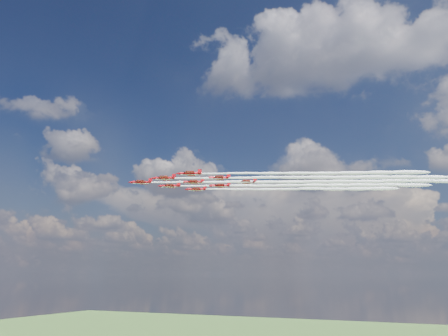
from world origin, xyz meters
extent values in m
cylinder|color=#BB0A15|center=(-14.89, -7.74, 76.87)|extent=(6.63, 3.52, 0.94)
cone|color=#BB0A15|center=(-18.80, -9.40, 76.87)|extent=(1.93, 1.53, 0.94)
cone|color=#BB0A15|center=(-11.21, -6.18, 76.87)|extent=(1.51, 1.28, 0.85)
ellipsoid|color=black|center=(-16.45, -8.41, 77.25)|extent=(1.93, 1.40, 0.61)
cube|color=#BB0A15|center=(-14.50, -7.58, 76.82)|extent=(5.56, 8.26, 0.12)
cube|color=#BB0A15|center=(-11.76, -6.41, 76.87)|extent=(2.29, 3.28, 0.10)
cube|color=#BB0A15|center=(-11.60, -6.35, 77.63)|extent=(1.30, 0.64, 1.53)
cube|color=silver|center=(-14.89, -7.74, 76.44)|extent=(6.17, 3.20, 0.10)
cylinder|color=#BB0A15|center=(-2.82, -10.50, 76.87)|extent=(6.63, 3.52, 0.94)
cone|color=#BB0A15|center=(-6.73, -12.16, 76.87)|extent=(1.93, 1.53, 0.94)
cone|color=#BB0A15|center=(0.86, -8.93, 76.87)|extent=(1.51, 1.28, 0.85)
ellipsoid|color=black|center=(-4.38, -11.16, 77.25)|extent=(1.93, 1.40, 0.61)
cube|color=#BB0A15|center=(-2.43, -10.33, 76.82)|extent=(5.56, 8.26, 0.12)
cube|color=#BB0A15|center=(0.31, -9.17, 76.87)|extent=(2.29, 3.28, 0.10)
cube|color=#BB0A15|center=(0.47, -9.10, 77.63)|extent=(1.30, 0.64, 1.53)
cube|color=silver|center=(-2.82, -10.50, 76.44)|extent=(6.17, 3.20, 0.10)
cylinder|color=#BB0A15|center=(-8.49, 2.86, 76.87)|extent=(6.63, 3.52, 0.94)
cone|color=#BB0A15|center=(-12.40, 1.19, 76.87)|extent=(1.93, 1.53, 0.94)
cone|color=#BB0A15|center=(-4.81, 4.42, 76.87)|extent=(1.51, 1.28, 0.85)
ellipsoid|color=black|center=(-10.06, 2.19, 77.25)|extent=(1.93, 1.40, 0.61)
cube|color=#BB0A15|center=(-8.10, 3.02, 76.82)|extent=(5.56, 8.26, 0.12)
cube|color=#BB0A15|center=(-5.36, 4.19, 76.87)|extent=(2.29, 3.28, 0.10)
cube|color=#BB0A15|center=(-5.20, 4.25, 77.63)|extent=(1.30, 0.64, 1.53)
cube|color=silver|center=(-8.49, 2.86, 76.44)|extent=(6.17, 3.20, 0.10)
cylinder|color=#BB0A15|center=(9.25, -13.25, 76.87)|extent=(6.63, 3.52, 0.94)
cone|color=#BB0A15|center=(5.34, -14.91, 76.87)|extent=(1.93, 1.53, 0.94)
cone|color=#BB0A15|center=(12.93, -11.69, 76.87)|extent=(1.51, 1.28, 0.85)
ellipsoid|color=black|center=(7.68, -13.91, 77.25)|extent=(1.93, 1.40, 0.61)
cube|color=#BB0A15|center=(9.64, -13.08, 76.82)|extent=(5.56, 8.26, 0.12)
cube|color=#BB0A15|center=(12.38, -11.92, 76.87)|extent=(2.29, 3.28, 0.10)
cube|color=#BB0A15|center=(12.54, -11.85, 77.63)|extent=(1.30, 0.64, 1.53)
cube|color=silver|center=(9.25, -13.25, 76.44)|extent=(6.17, 3.20, 0.10)
cylinder|color=#BB0A15|center=(3.58, 0.10, 76.87)|extent=(6.63, 3.52, 0.94)
cone|color=#BB0A15|center=(-0.34, -1.56, 76.87)|extent=(1.93, 1.53, 0.94)
cone|color=#BB0A15|center=(7.25, 1.66, 76.87)|extent=(1.51, 1.28, 0.85)
ellipsoid|color=black|center=(2.01, -0.56, 77.25)|extent=(1.93, 1.40, 0.61)
cube|color=#BB0A15|center=(3.97, 0.27, 76.82)|extent=(5.56, 8.26, 0.12)
cube|color=#BB0A15|center=(6.71, 1.43, 76.87)|extent=(2.29, 3.28, 0.10)
cube|color=#BB0A15|center=(6.86, 1.50, 77.63)|extent=(1.30, 0.64, 1.53)
cube|color=silver|center=(3.58, 0.10, 76.44)|extent=(6.17, 3.20, 0.10)
cylinder|color=#BB0A15|center=(-2.10, 13.45, 76.87)|extent=(6.63, 3.52, 0.94)
cone|color=#BB0A15|center=(-6.01, 11.79, 76.87)|extent=(1.93, 1.53, 0.94)
cone|color=#BB0A15|center=(1.58, 15.02, 76.87)|extent=(1.51, 1.28, 0.85)
ellipsoid|color=black|center=(-3.66, 12.79, 77.25)|extent=(1.93, 1.40, 0.61)
cube|color=#BB0A15|center=(-1.70, 13.62, 76.82)|extent=(5.56, 8.26, 0.12)
cube|color=#BB0A15|center=(1.03, 14.78, 76.87)|extent=(2.29, 3.28, 0.10)
cube|color=#BB0A15|center=(1.19, 14.85, 77.63)|extent=(1.30, 0.64, 1.53)
cube|color=silver|center=(-2.10, 13.45, 76.44)|extent=(6.17, 3.20, 0.10)
cylinder|color=#BB0A15|center=(15.65, -2.65, 76.87)|extent=(6.63, 3.52, 0.94)
cone|color=#BB0A15|center=(11.73, -4.31, 76.87)|extent=(1.93, 1.53, 0.94)
cone|color=#BB0A15|center=(19.32, -1.09, 76.87)|extent=(1.51, 1.28, 0.85)
ellipsoid|color=black|center=(14.08, -3.32, 77.25)|extent=(1.93, 1.40, 0.61)
cube|color=#BB0A15|center=(16.04, -2.49, 76.82)|extent=(5.56, 8.26, 0.12)
cube|color=#BB0A15|center=(18.77, -1.32, 76.87)|extent=(2.29, 3.28, 0.10)
cube|color=#BB0A15|center=(18.93, -1.26, 77.63)|extent=(1.30, 0.64, 1.53)
cube|color=silver|center=(15.65, -2.65, 76.44)|extent=(6.17, 3.20, 0.10)
cylinder|color=#BB0A15|center=(9.97, 10.70, 76.87)|extent=(6.63, 3.52, 0.94)
cone|color=#BB0A15|center=(6.06, 9.04, 76.87)|extent=(1.93, 1.53, 0.94)
cone|color=#BB0A15|center=(13.65, 12.26, 76.87)|extent=(1.51, 1.28, 0.85)
ellipsoid|color=black|center=(8.41, 10.04, 77.25)|extent=(1.93, 1.40, 0.61)
cube|color=#BB0A15|center=(10.36, 10.87, 76.82)|extent=(5.56, 8.26, 0.12)
cube|color=#BB0A15|center=(13.10, 12.03, 76.87)|extent=(2.29, 3.28, 0.10)
cube|color=#BB0A15|center=(13.26, 12.10, 77.63)|extent=(1.30, 0.64, 1.53)
cube|color=silver|center=(9.97, 10.70, 76.44)|extent=(6.17, 3.20, 0.10)
cylinder|color=#BB0A15|center=(22.04, 7.95, 76.87)|extent=(6.63, 3.52, 0.94)
cone|color=#BB0A15|center=(18.13, 6.28, 76.87)|extent=(1.93, 1.53, 0.94)
cone|color=#BB0A15|center=(25.72, 9.51, 76.87)|extent=(1.51, 1.28, 0.85)
ellipsoid|color=black|center=(20.48, 7.28, 77.25)|extent=(1.93, 1.40, 0.61)
cube|color=#BB0A15|center=(22.43, 8.11, 76.82)|extent=(5.56, 8.26, 0.12)
cube|color=#BB0A15|center=(25.17, 9.28, 76.87)|extent=(2.29, 3.28, 0.10)
cube|color=#BB0A15|center=(25.33, 9.34, 77.63)|extent=(1.30, 0.64, 1.53)
cube|color=silver|center=(22.04, 7.95, 76.44)|extent=(6.17, 3.20, 0.10)
camera|label=1|loc=(80.97, -144.10, 42.41)|focal=35.00mm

